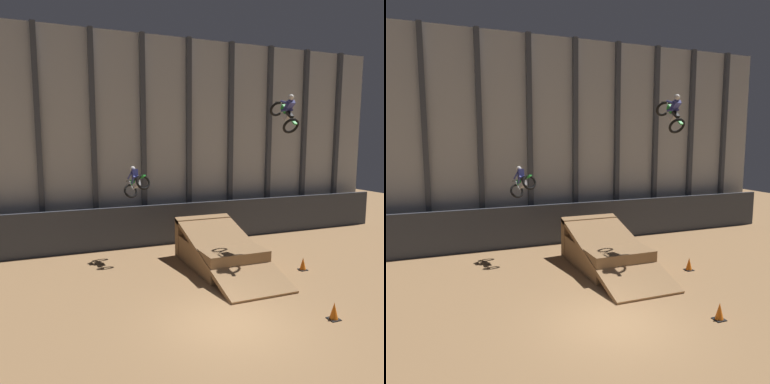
# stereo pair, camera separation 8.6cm
# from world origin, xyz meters

# --- Properties ---
(ground_plane) EXTENTS (60.00, 60.00, 0.00)m
(ground_plane) POSITION_xyz_m (0.00, 0.00, 0.00)
(ground_plane) COLOR #9E754C
(arena_back_wall) EXTENTS (32.00, 0.40, 11.73)m
(arena_back_wall) POSITION_xyz_m (0.00, 11.05, 5.87)
(arena_back_wall) COLOR #ADB2B7
(arena_back_wall) RESTS_ON ground_plane
(lower_barrier) EXTENTS (31.36, 0.20, 2.29)m
(lower_barrier) POSITION_xyz_m (0.00, 9.74, 1.14)
(lower_barrier) COLOR #383D47
(lower_barrier) RESTS_ON ground_plane
(dirt_ramp) EXTENTS (2.91, 6.35, 2.10)m
(dirt_ramp) POSITION_xyz_m (2.18, 5.41, 0.69)
(dirt_ramp) COLOR #966F48
(dirt_ramp) RESTS_ON ground_plane
(rider_bike_left_air) EXTENTS (1.14, 1.81, 1.66)m
(rider_bike_left_air) POSITION_xyz_m (-1.18, 7.78, 3.83)
(rider_bike_left_air) COLOR black
(rider_bike_right_air) EXTENTS (0.85, 1.83, 1.70)m
(rider_bike_right_air) POSITION_xyz_m (4.56, 3.79, 7.03)
(rider_bike_right_air) COLOR black
(traffic_cone_near_ramp) EXTENTS (0.36, 0.36, 0.58)m
(traffic_cone_near_ramp) POSITION_xyz_m (3.35, -0.96, 0.28)
(traffic_cone_near_ramp) COLOR black
(traffic_cone_near_ramp) RESTS_ON ground_plane
(traffic_cone_arena_edge) EXTENTS (0.36, 0.36, 0.58)m
(traffic_cone_arena_edge) POSITION_xyz_m (5.44, 3.34, 0.28)
(traffic_cone_arena_edge) COLOR black
(traffic_cone_arena_edge) RESTS_ON ground_plane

